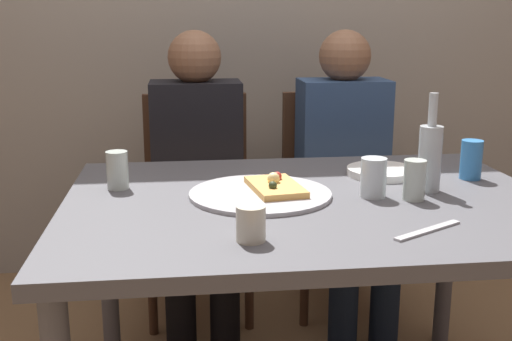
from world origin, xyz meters
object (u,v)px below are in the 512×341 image
dining_table (309,224)px  short_glass (251,224)px  tumbler_far (414,180)px  soda_can (471,160)px  table_knife (428,230)px  pizza_slice_last (275,186)px  chair_right (337,184)px  guest_in_sweater (198,168)px  guest_in_beanie (347,163)px  chair_left (197,189)px  wine_bottle (430,156)px  tumbler_near (117,170)px  plate_stack (382,172)px  pizza_tray (260,194)px  wine_glass (373,178)px

dining_table → short_glass: short_glass is taller
dining_table → tumbler_far: bearing=-9.9°
soda_can → table_knife: size_ratio=0.55×
pizza_slice_last → chair_right: size_ratio=0.26×
table_knife → guest_in_sweater: guest_in_sweater is taller
dining_table → guest_in_beanie: (0.31, 0.75, -0.01)m
chair_left → soda_can: bearing=137.8°
wine_bottle → tumbler_near: wine_bottle is taller
short_glass → plate_stack: bearing=48.7°
dining_table → guest_in_beanie: size_ratio=1.16×
soda_can → guest_in_beanie: guest_in_beanie is taller
tumbler_far → pizza_tray: bearing=168.5°
tumbler_near → tumbler_far: 0.85m
guest_in_sweater → dining_table: bearing=111.1°
soda_can → chair_left: (-0.83, 0.75, -0.27)m
pizza_tray → plate_stack: plate_stack is taller
pizza_slice_last → wine_glass: bearing=-13.2°
tumbler_near → guest_in_sweater: size_ratio=0.10×
chair_right → guest_in_sweater: guest_in_sweater is taller
wine_bottle → short_glass: (-0.56, -0.35, -0.06)m
dining_table → chair_left: bearing=107.8°
plate_stack → guest_in_sweater: 0.78m
plate_stack → chair_right: 0.71m
chair_left → chair_right: same height
dining_table → pizza_slice_last: bearing=148.6°
plate_stack → chair_right: size_ratio=0.25×
chair_left → table_knife: bearing=112.9°
table_knife → chair_left: chair_left is taller
wine_glass → chair_left: bearing=117.2°
wine_glass → short_glass: 0.49m
pizza_tray → wine_glass: bearing=-8.0°
dining_table → tumbler_near: bearing=163.1°
short_glass → plate_stack: 0.73m
plate_stack → guest_in_sweater: bearing=137.5°
soda_can → chair_right: chair_right is taller
short_glass → guest_in_beanie: bearing=64.5°
pizza_tray → pizza_slice_last: 0.05m
tumbler_near → guest_in_beanie: 1.05m
guest_in_sweater → guest_in_beanie: (0.60, 0.00, 0.00)m
tumbler_far → chair_right: size_ratio=0.13×
pizza_tray → soda_can: (0.68, 0.12, 0.06)m
wine_bottle → soda_can: bearing=32.8°
wine_glass → chair_right: 0.96m
tumbler_near → guest_in_beanie: size_ratio=0.10×
dining_table → pizza_tray: (-0.13, 0.04, 0.08)m
wine_glass → guest_in_beanie: guest_in_beanie is taller
pizza_tray → guest_in_sweater: 0.74m
pizza_tray → plate_stack: size_ratio=1.81×
pizza_slice_last → soda_can: 0.64m
tumbler_near → short_glass: (0.34, -0.49, -0.01)m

